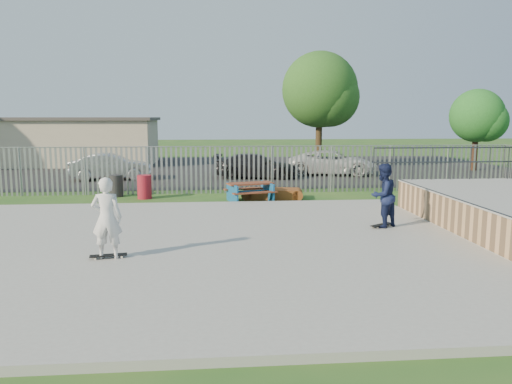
{
  "coord_description": "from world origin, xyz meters",
  "views": [
    {
      "loc": [
        1.12,
        -12.08,
        3.24
      ],
      "look_at": [
        2.33,
        2.0,
        1.1
      ],
      "focal_mm": 35.0,
      "sensor_mm": 36.0,
      "label": 1
    }
  ],
  "objects": [
    {
      "name": "car_dark",
      "position": [
        3.4,
        14.09,
        0.66
      ],
      "size": [
        4.65,
        2.44,
        1.28
      ],
      "primitive_type": "imported",
      "rotation": [
        0.0,
        0.0,
        1.42
      ],
      "color": "black",
      "rests_on": "parking_lot"
    },
    {
      "name": "concrete_slab",
      "position": [
        0.0,
        0.0,
        0.07
      ],
      "size": [
        15.0,
        12.0,
        0.15
      ],
      "primitive_type": "cube",
      "color": "gray",
      "rests_on": "ground"
    },
    {
      "name": "ground",
      "position": [
        0.0,
        0.0,
        0.0
      ],
      "size": [
        120.0,
        120.0,
        0.0
      ],
      "primitive_type": "plane",
      "color": "#24561D",
      "rests_on": "ground"
    },
    {
      "name": "fence",
      "position": [
        1.0,
        4.59,
        1.0
      ],
      "size": [
        26.04,
        16.02,
        2.0
      ],
      "color": "gray",
      "rests_on": "ground"
    },
    {
      "name": "quarter_pipe",
      "position": [
        9.5,
        1.04,
        0.56
      ],
      "size": [
        5.5,
        7.05,
        2.19
      ],
      "color": "tan",
      "rests_on": "ground"
    },
    {
      "name": "tree_mid",
      "position": [
        7.77,
        19.03,
        4.89
      ],
      "size": [
        4.7,
        4.7,
        7.25
      ],
      "color": "#44321B",
      "rests_on": "ground"
    },
    {
      "name": "building",
      "position": [
        -8.0,
        23.0,
        1.61
      ],
      "size": [
        10.4,
        6.4,
        3.2
      ],
      "color": "beige",
      "rests_on": "ground"
    },
    {
      "name": "tree_right",
      "position": [
        16.88,
        16.83,
        3.29
      ],
      "size": [
        3.17,
        3.17,
        4.89
      ],
      "color": "#3C2518",
      "rests_on": "ground"
    },
    {
      "name": "car_white",
      "position": [
        7.77,
        15.24,
        0.7
      ],
      "size": [
        5.27,
        3.35,
        1.36
      ],
      "primitive_type": "imported",
      "rotation": [
        0.0,
        0.0,
        1.33
      ],
      "color": "silver",
      "rests_on": "parking_lot"
    },
    {
      "name": "funbox",
      "position": [
        3.45,
        7.39,
        0.2
      ],
      "size": [
        2.13,
        1.29,
        0.4
      ],
      "rotation": [
        0.0,
        0.0,
        -0.15
      ],
      "color": "brown",
      "rests_on": "ground"
    },
    {
      "name": "picnic_table",
      "position": [
        2.52,
        6.85,
        0.37
      ],
      "size": [
        2.04,
        1.82,
        0.73
      ],
      "rotation": [
        0.0,
        0.0,
        0.26
      ],
      "color": "brown",
      "rests_on": "ground"
    },
    {
      "name": "skateboard_a",
      "position": [
        5.85,
        1.36,
        0.19
      ],
      "size": [
        0.78,
        0.61,
        0.08
      ],
      "rotation": [
        0.0,
        0.0,
        0.58
      ],
      "color": "black",
      "rests_on": "concrete_slab"
    },
    {
      "name": "car_silver",
      "position": [
        -4.12,
        14.03,
        0.7
      ],
      "size": [
        4.24,
        1.85,
        1.35
      ],
      "primitive_type": "imported",
      "rotation": [
        0.0,
        0.0,
        1.68
      ],
      "color": "#AFAFB4",
      "rests_on": "parking_lot"
    },
    {
      "name": "skater_navy",
      "position": [
        5.85,
        1.36,
        1.05
      ],
      "size": [
        1.11,
        1.05,
        1.8
      ],
      "primitive_type": "imported",
      "rotation": [
        0.0,
        0.0,
        3.72
      ],
      "color": "#151D42",
      "rests_on": "concrete_slab"
    },
    {
      "name": "parking_lot",
      "position": [
        0.0,
        19.0,
        0.01
      ],
      "size": [
        40.0,
        18.0,
        0.02
      ],
      "primitive_type": "cube",
      "color": "black",
      "rests_on": "ground"
    },
    {
      "name": "trash_bin_grey",
      "position": [
        -2.85,
        8.52,
        0.44
      ],
      "size": [
        0.53,
        0.53,
        0.89
      ],
      "primitive_type": "cylinder",
      "color": "black",
      "rests_on": "ground"
    },
    {
      "name": "skater_white",
      "position": [
        -1.21,
        -1.19,
        1.05
      ],
      "size": [
        0.66,
        0.43,
        1.8
      ],
      "primitive_type": "imported",
      "rotation": [
        0.0,
        0.0,
        3.14
      ],
      "color": "silver",
      "rests_on": "concrete_slab"
    },
    {
      "name": "skateboard_b",
      "position": [
        -1.21,
        -1.19,
        0.19
      ],
      "size": [
        0.82,
        0.34,
        0.08
      ],
      "rotation": [
        0.0,
        0.0,
        0.17
      ],
      "color": "black",
      "rests_on": "concrete_slab"
    },
    {
      "name": "trash_bin_red",
      "position": [
        -1.63,
        7.88,
        0.47
      ],
      "size": [
        0.56,
        0.56,
        0.94
      ],
      "primitive_type": "cylinder",
      "color": "maroon",
      "rests_on": "ground"
    }
  ]
}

